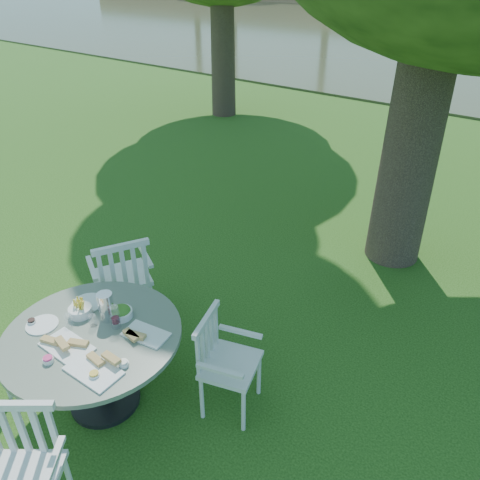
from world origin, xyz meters
name	(u,v)px	position (x,y,z in m)	size (l,w,h in m)	color
ground	(228,320)	(0.00, 0.00, 0.00)	(140.00, 140.00, 0.00)	#14390B
table	(95,348)	(-0.15, -1.42, 0.59)	(1.34, 1.34, 0.74)	black
chair_ne	(220,356)	(0.61, -0.84, 0.51)	(0.53, 0.54, 0.87)	silver
chair_nw	(123,277)	(-0.73, -0.66, 0.59)	(0.66, 0.67, 1.00)	silver
chair_se	(21,462)	(0.25, -2.28, 0.55)	(0.65, 0.64, 0.94)	silver
tableware	(97,322)	(-0.18, -1.35, 0.79)	(1.02, 0.76, 0.24)	white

